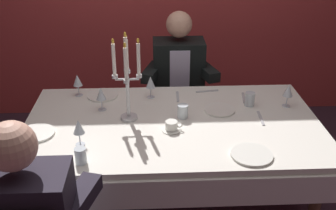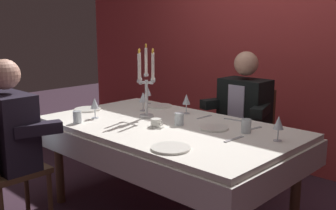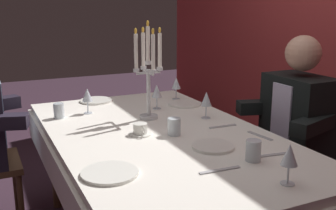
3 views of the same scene
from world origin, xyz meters
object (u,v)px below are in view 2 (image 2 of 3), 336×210
seated_diner_0 (9,131)px  wine_glass_1 (279,124)px  wine_glass_3 (95,104)px  water_tumbler_0 (77,117)px  dinner_plate_0 (171,148)px  wine_glass_4 (148,92)px  seated_diner_1 (245,109)px  wine_glass_2 (143,98)px  dinner_plate_1 (160,106)px  water_tumbler_1 (179,119)px  dinner_plate_3 (214,128)px  candelabra (146,83)px  dining_table (167,140)px  coffee_cup_0 (156,123)px  wine_glass_0 (186,100)px  dinner_plate_2 (88,109)px  water_tumbler_2 (246,126)px

seated_diner_0 → wine_glass_1: bearing=35.5°
wine_glass_3 → water_tumbler_0: bearing=-80.3°
dinner_plate_0 → wine_glass_4: (-1.08, 0.84, 0.11)m
wine_glass_1 → seated_diner_0: (-1.50, -1.07, -0.12)m
seated_diner_1 → wine_glass_2: bearing=-129.4°
wine_glass_2 → dinner_plate_1: bearing=94.6°
dinner_plate_0 → water_tumbler_1: 0.58m
dinner_plate_3 → wine_glass_1: (0.47, 0.05, 0.11)m
dinner_plate_1 → seated_diner_0: 1.31m
dinner_plate_3 → candelabra: bearing=-172.2°
water_tumbler_1 → dinner_plate_3: bearing=18.1°
dinner_plate_0 → dinner_plate_1: size_ratio=1.05×
dining_table → coffee_cup_0: bearing=-96.8°
dining_table → coffee_cup_0: (-0.01, -0.11, 0.15)m
wine_glass_0 → water_tumbler_0: 0.90m
wine_glass_0 → coffee_cup_0: 0.50m
dinner_plate_1 → water_tumbler_1: size_ratio=2.48×
coffee_cup_0 → dinner_plate_3: bearing=35.8°
dinner_plate_3 → wine_glass_3: wine_glass_3 is taller
dinner_plate_3 → wine_glass_4: wine_glass_4 is taller
wine_glass_1 → seated_diner_0: 1.85m
dinner_plate_2 → seated_diner_0: (0.14, -0.77, -0.01)m
wine_glass_3 → coffee_cup_0: 0.57m
wine_glass_1 → dinner_plate_2: bearing=-169.6°
dinner_plate_3 → wine_glass_0: wine_glass_0 is taller
coffee_cup_0 → wine_glass_3: bearing=-165.2°
dinner_plate_3 → water_tumbler_1: bearing=-161.9°
dinner_plate_0 → wine_glass_4: size_ratio=1.45×
water_tumbler_0 → wine_glass_0: bearing=64.4°
dinner_plate_1 → wine_glass_3: bearing=-95.8°
dinner_plate_2 → wine_glass_4: 0.58m
wine_glass_3 → water_tumbler_0: (0.03, -0.19, -0.07)m
wine_glass_1 → seated_diner_0: seated_diner_0 is taller
dinner_plate_0 → seated_diner_1: bearing=103.8°
candelabra → wine_glass_0: (0.15, 0.32, -0.16)m
seated_diner_0 → wine_glass_4: bearing=88.2°
water_tumbler_1 → coffee_cup_0: water_tumbler_1 is taller
wine_glass_1 → wine_glass_2: 1.27m
dining_table → wine_glass_3: bearing=-155.8°
wine_glass_1 → seated_diner_0: size_ratio=0.13×
dinner_plate_2 → wine_glass_2: size_ratio=1.39×
dinner_plate_1 → dinner_plate_0: bearing=-42.1°
wine_glass_0 → wine_glass_3: (-0.42, -0.62, 0.00)m
dining_table → seated_diner_1: (0.10, 0.89, 0.11)m
water_tumbler_2 → dinner_plate_2: bearing=-166.8°
wine_glass_2 → coffee_cup_0: 0.55m
dinner_plate_1 → dinner_plate_2: 0.63m
wine_glass_2 → water_tumbler_2: size_ratio=1.71×
wine_glass_1 → wine_glass_3: (-1.35, -0.43, 0.00)m
dinner_plate_1 → seated_diner_1: bearing=39.1°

